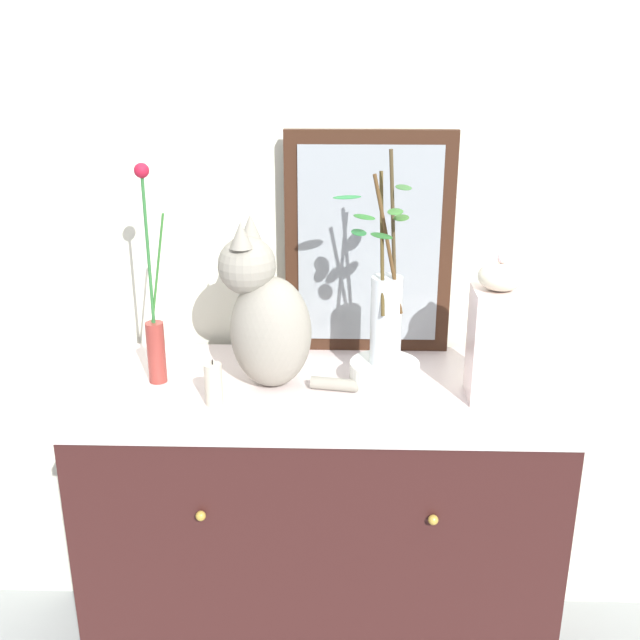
{
  "coord_description": "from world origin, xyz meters",
  "views": [
    {
      "loc": [
        0.05,
        -1.77,
        1.76
      ],
      "look_at": [
        0.0,
        0.0,
        1.1
      ],
      "focal_mm": 42.78,
      "sensor_mm": 36.0,
      "label": 1
    }
  ],
  "objects_px": {
    "jar_lidded_porcelain": "(496,334)",
    "vase_glass_clear": "(386,310)",
    "cat_sitting": "(266,316)",
    "bowl_porcelain": "(384,374)",
    "sideboard": "(320,537)",
    "candle_pillar": "(214,384)",
    "mirror_leaning": "(369,245)",
    "vase_slim_green": "(154,327)"
  },
  "relations": [
    {
      "from": "vase_glass_clear",
      "to": "jar_lidded_porcelain",
      "type": "bearing_deg",
      "value": -12.2
    },
    {
      "from": "jar_lidded_porcelain",
      "to": "mirror_leaning",
      "type": "bearing_deg",
      "value": 134.68
    },
    {
      "from": "vase_slim_green",
      "to": "jar_lidded_porcelain",
      "type": "relative_size",
      "value": 1.53
    },
    {
      "from": "sideboard",
      "to": "mirror_leaning",
      "type": "height_order",
      "value": "mirror_leaning"
    },
    {
      "from": "vase_slim_green",
      "to": "candle_pillar",
      "type": "distance_m",
      "value": 0.23
    },
    {
      "from": "bowl_porcelain",
      "to": "vase_glass_clear",
      "type": "distance_m",
      "value": 0.18
    },
    {
      "from": "vase_glass_clear",
      "to": "candle_pillar",
      "type": "bearing_deg",
      "value": -164.73
    },
    {
      "from": "vase_slim_green",
      "to": "jar_lidded_porcelain",
      "type": "distance_m",
      "value": 0.85
    },
    {
      "from": "sideboard",
      "to": "vase_slim_green",
      "type": "bearing_deg",
      "value": 177.59
    },
    {
      "from": "vase_glass_clear",
      "to": "bowl_porcelain",
      "type": "bearing_deg",
      "value": 55.9
    },
    {
      "from": "mirror_leaning",
      "to": "jar_lidded_porcelain",
      "type": "height_order",
      "value": "mirror_leaning"
    },
    {
      "from": "cat_sitting",
      "to": "bowl_porcelain",
      "type": "height_order",
      "value": "cat_sitting"
    },
    {
      "from": "vase_slim_green",
      "to": "vase_glass_clear",
      "type": "distance_m",
      "value": 0.58
    },
    {
      "from": "sideboard",
      "to": "vase_glass_clear",
      "type": "distance_m",
      "value": 0.69
    },
    {
      "from": "mirror_leaning",
      "to": "sideboard",
      "type": "bearing_deg",
      "value": -116.58
    },
    {
      "from": "bowl_porcelain",
      "to": "jar_lidded_porcelain",
      "type": "relative_size",
      "value": 0.48
    },
    {
      "from": "vase_glass_clear",
      "to": "candle_pillar",
      "type": "distance_m",
      "value": 0.46
    },
    {
      "from": "candle_pillar",
      "to": "bowl_porcelain",
      "type": "bearing_deg",
      "value": 15.57
    },
    {
      "from": "cat_sitting",
      "to": "candle_pillar",
      "type": "relative_size",
      "value": 3.72
    },
    {
      "from": "cat_sitting",
      "to": "candle_pillar",
      "type": "xyz_separation_m",
      "value": [
        -0.12,
        -0.12,
        -0.13
      ]
    },
    {
      "from": "jar_lidded_porcelain",
      "to": "candle_pillar",
      "type": "distance_m",
      "value": 0.69
    },
    {
      "from": "vase_slim_green",
      "to": "cat_sitting",
      "type": "bearing_deg",
      "value": -1.97
    },
    {
      "from": "sideboard",
      "to": "cat_sitting",
      "type": "height_order",
      "value": "cat_sitting"
    },
    {
      "from": "sideboard",
      "to": "bowl_porcelain",
      "type": "distance_m",
      "value": 0.52
    },
    {
      "from": "sideboard",
      "to": "candle_pillar",
      "type": "relative_size",
      "value": 10.44
    },
    {
      "from": "jar_lidded_porcelain",
      "to": "candle_pillar",
      "type": "xyz_separation_m",
      "value": [
        -0.68,
        -0.06,
        -0.12
      ]
    },
    {
      "from": "cat_sitting",
      "to": "vase_slim_green",
      "type": "distance_m",
      "value": 0.29
    },
    {
      "from": "cat_sitting",
      "to": "jar_lidded_porcelain",
      "type": "bearing_deg",
      "value": -6.08
    },
    {
      "from": "mirror_leaning",
      "to": "vase_glass_clear",
      "type": "bearing_deg",
      "value": -81.57
    },
    {
      "from": "vase_slim_green",
      "to": "jar_lidded_porcelain",
      "type": "height_order",
      "value": "vase_slim_green"
    },
    {
      "from": "sideboard",
      "to": "vase_glass_clear",
      "type": "xyz_separation_m",
      "value": [
        0.16,
        0.01,
        0.67
      ]
    },
    {
      "from": "bowl_porcelain",
      "to": "vase_glass_clear",
      "type": "xyz_separation_m",
      "value": [
        -0.0,
        -0.0,
        0.18
      ]
    },
    {
      "from": "sideboard",
      "to": "candle_pillar",
      "type": "height_order",
      "value": "candle_pillar"
    },
    {
      "from": "sideboard",
      "to": "bowl_porcelain",
      "type": "xyz_separation_m",
      "value": [
        0.16,
        0.01,
        0.49
      ]
    },
    {
      "from": "mirror_leaning",
      "to": "vase_slim_green",
      "type": "relative_size",
      "value": 1.09
    },
    {
      "from": "cat_sitting",
      "to": "candle_pillar",
      "type": "height_order",
      "value": "cat_sitting"
    },
    {
      "from": "cat_sitting",
      "to": "jar_lidded_porcelain",
      "type": "distance_m",
      "value": 0.56
    },
    {
      "from": "mirror_leaning",
      "to": "vase_slim_green",
      "type": "height_order",
      "value": "mirror_leaning"
    },
    {
      "from": "vase_slim_green",
      "to": "candle_pillar",
      "type": "xyz_separation_m",
      "value": [
        0.17,
        -0.13,
        -0.1
      ]
    },
    {
      "from": "cat_sitting",
      "to": "vase_slim_green",
      "type": "height_order",
      "value": "vase_slim_green"
    },
    {
      "from": "mirror_leaning",
      "to": "vase_slim_green",
      "type": "bearing_deg",
      "value": -156.83
    },
    {
      "from": "jar_lidded_porcelain",
      "to": "vase_glass_clear",
      "type": "bearing_deg",
      "value": 167.8
    }
  ]
}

